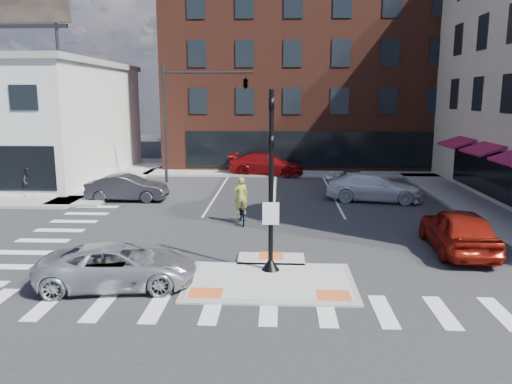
{
  "coord_description": "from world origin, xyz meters",
  "views": [
    {
      "loc": [
        0.25,
        -15.64,
        5.91
      ],
      "look_at": [
        -0.68,
        4.49,
        2.0
      ],
      "focal_mm": 35.0,
      "sensor_mm": 36.0,
      "label": 1
    }
  ],
  "objects_px": {
    "bg_car_silver": "(352,178)",
    "red_sedan": "(458,230)",
    "pedestrian_a": "(30,182)",
    "silver_suv": "(118,266)",
    "bg_car_red": "(266,165)",
    "bg_car_dark": "(127,188)",
    "white_pickup": "(374,187)",
    "cyclist": "(241,208)"
  },
  "relations": [
    {
      "from": "pedestrian_a",
      "to": "bg_car_dark",
      "type": "bearing_deg",
      "value": -5.25
    },
    {
      "from": "silver_suv",
      "to": "pedestrian_a",
      "type": "height_order",
      "value": "pedestrian_a"
    },
    {
      "from": "red_sedan",
      "to": "bg_car_dark",
      "type": "height_order",
      "value": "red_sedan"
    },
    {
      "from": "red_sedan",
      "to": "white_pickup",
      "type": "height_order",
      "value": "red_sedan"
    },
    {
      "from": "red_sedan",
      "to": "white_pickup",
      "type": "relative_size",
      "value": 0.94
    },
    {
      "from": "cyclist",
      "to": "pedestrian_a",
      "type": "bearing_deg",
      "value": -33.07
    },
    {
      "from": "pedestrian_a",
      "to": "bg_car_silver",
      "type": "bearing_deg",
      "value": 9.59
    },
    {
      "from": "pedestrian_a",
      "to": "cyclist",
      "type": "bearing_deg",
      "value": -25.59
    },
    {
      "from": "silver_suv",
      "to": "bg_car_dark",
      "type": "relative_size",
      "value": 1.08
    },
    {
      "from": "silver_suv",
      "to": "bg_car_silver",
      "type": "xyz_separation_m",
      "value": [
        9.75,
        17.6,
        -0.04
      ]
    },
    {
      "from": "bg_car_dark",
      "to": "pedestrian_a",
      "type": "xyz_separation_m",
      "value": [
        -5.73,
        0.13,
        0.27
      ]
    },
    {
      "from": "red_sedan",
      "to": "cyclist",
      "type": "distance_m",
      "value": 9.45
    },
    {
      "from": "white_pickup",
      "to": "pedestrian_a",
      "type": "distance_m",
      "value": 19.76
    },
    {
      "from": "white_pickup",
      "to": "bg_car_silver",
      "type": "relative_size",
      "value": 1.42
    },
    {
      "from": "white_pickup",
      "to": "cyclist",
      "type": "height_order",
      "value": "cyclist"
    },
    {
      "from": "white_pickup",
      "to": "pedestrian_a",
      "type": "relative_size",
      "value": 3.09
    },
    {
      "from": "red_sedan",
      "to": "bg_car_silver",
      "type": "distance_m",
      "value": 13.6
    },
    {
      "from": "bg_car_silver",
      "to": "cyclist",
      "type": "bearing_deg",
      "value": 58.25
    },
    {
      "from": "white_pickup",
      "to": "bg_car_silver",
      "type": "distance_m",
      "value": 4.13
    },
    {
      "from": "bg_car_dark",
      "to": "cyclist",
      "type": "bearing_deg",
      "value": -124.77
    },
    {
      "from": "bg_car_dark",
      "to": "pedestrian_a",
      "type": "height_order",
      "value": "pedestrian_a"
    },
    {
      "from": "bg_car_red",
      "to": "pedestrian_a",
      "type": "distance_m",
      "value": 16.42
    },
    {
      "from": "red_sedan",
      "to": "bg_car_silver",
      "type": "relative_size",
      "value": 1.33
    },
    {
      "from": "white_pickup",
      "to": "bg_car_dark",
      "type": "relative_size",
      "value": 1.19
    },
    {
      "from": "cyclist",
      "to": "pedestrian_a",
      "type": "distance_m",
      "value": 13.55
    },
    {
      "from": "bg_car_silver",
      "to": "bg_car_dark",
      "type": "bearing_deg",
      "value": 21.84
    },
    {
      "from": "bg_car_dark",
      "to": "bg_car_silver",
      "type": "relative_size",
      "value": 1.2
    },
    {
      "from": "red_sedan",
      "to": "pedestrian_a",
      "type": "relative_size",
      "value": 2.9
    },
    {
      "from": "bg_car_red",
      "to": "cyclist",
      "type": "distance_m",
      "value": 14.52
    },
    {
      "from": "bg_car_silver",
      "to": "pedestrian_a",
      "type": "bearing_deg",
      "value": 15.9
    },
    {
      "from": "cyclist",
      "to": "bg_car_silver",
      "type": "bearing_deg",
      "value": -135.53
    },
    {
      "from": "bg_car_red",
      "to": "bg_car_silver",
      "type": "bearing_deg",
      "value": -121.67
    },
    {
      "from": "bg_car_dark",
      "to": "red_sedan",
      "type": "bearing_deg",
      "value": -118.74
    },
    {
      "from": "bg_car_silver",
      "to": "red_sedan",
      "type": "bearing_deg",
      "value": 101.4
    },
    {
      "from": "white_pickup",
      "to": "bg_car_red",
      "type": "height_order",
      "value": "bg_car_red"
    },
    {
      "from": "silver_suv",
      "to": "white_pickup",
      "type": "relative_size",
      "value": 0.91
    },
    {
      "from": "pedestrian_a",
      "to": "red_sedan",
      "type": "bearing_deg",
      "value": -26.53
    },
    {
      "from": "silver_suv",
      "to": "bg_car_red",
      "type": "height_order",
      "value": "bg_car_red"
    },
    {
      "from": "white_pickup",
      "to": "cyclist",
      "type": "bearing_deg",
      "value": 136.65
    },
    {
      "from": "bg_car_dark",
      "to": "pedestrian_a",
      "type": "relative_size",
      "value": 2.61
    },
    {
      "from": "red_sedan",
      "to": "bg_car_red",
      "type": "relative_size",
      "value": 0.9
    },
    {
      "from": "bg_car_silver",
      "to": "cyclist",
      "type": "xyz_separation_m",
      "value": [
        -6.5,
        -9.6,
        0.1
      ]
    }
  ]
}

